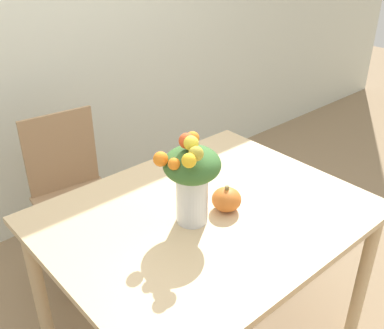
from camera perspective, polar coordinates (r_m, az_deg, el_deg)
wall_back at (r=2.82m, az=-19.68°, el=17.35°), size 8.00×0.06×2.70m
dining_table at (r=1.92m, az=1.72°, el=-8.34°), size 1.30×1.03×0.77m
flower_vase at (r=1.70m, az=-0.08°, el=-1.60°), size 0.26×0.24×0.39m
pumpkin at (r=1.86m, az=4.41°, el=-4.43°), size 0.12×0.12×0.11m
dining_chair_near_window at (r=2.57m, az=-14.69°, el=-3.80°), size 0.47×0.47×0.93m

